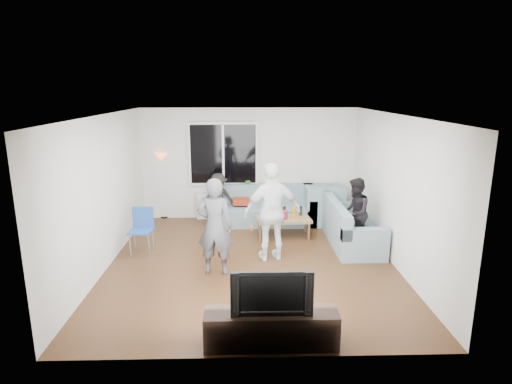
{
  "coord_description": "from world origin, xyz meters",
  "views": [
    {
      "loc": [
        -0.11,
        -7.05,
        3.02
      ],
      "look_at": [
        0.1,
        0.6,
        1.15
      ],
      "focal_mm": 29.74,
      "sensor_mm": 36.0,
      "label": 1
    }
  ],
  "objects_px": {
    "floor_lamp": "(163,186)",
    "tv_console": "(271,328)",
    "player_right": "(272,212)",
    "spectator_right": "(355,213)",
    "coffee_table": "(283,227)",
    "television": "(271,290)",
    "side_chair": "(141,232)",
    "player_left": "(215,227)",
    "sofa_right_section": "(352,223)",
    "sofa_back_section": "(265,205)",
    "spectator_back": "(218,199)"
  },
  "relations": [
    {
      "from": "sofa_back_section",
      "to": "spectator_right",
      "type": "xyz_separation_m",
      "value": [
        1.68,
        -1.52,
        0.26
      ]
    },
    {
      "from": "player_left",
      "to": "spectator_right",
      "type": "relative_size",
      "value": 1.2
    },
    {
      "from": "player_left",
      "to": "tv_console",
      "type": "bearing_deg",
      "value": 118.7
    },
    {
      "from": "television",
      "to": "side_chair",
      "type": "bearing_deg",
      "value": 126.86
    },
    {
      "from": "coffee_table",
      "to": "television",
      "type": "relative_size",
      "value": 1.14
    },
    {
      "from": "player_right",
      "to": "tv_console",
      "type": "relative_size",
      "value": 1.11
    },
    {
      "from": "spectator_right",
      "to": "television",
      "type": "distance_m",
      "value": 3.73
    },
    {
      "from": "player_right",
      "to": "television",
      "type": "xyz_separation_m",
      "value": [
        -0.18,
        -2.66,
        -0.17
      ]
    },
    {
      "from": "sofa_right_section",
      "to": "spectator_back",
      "type": "relative_size",
      "value": 1.71
    },
    {
      "from": "spectator_right",
      "to": "television",
      "type": "bearing_deg",
      "value": -13.63
    },
    {
      "from": "spectator_back",
      "to": "tv_console",
      "type": "height_order",
      "value": "spectator_back"
    },
    {
      "from": "sofa_right_section",
      "to": "spectator_right",
      "type": "xyz_separation_m",
      "value": [
        0.0,
        -0.15,
        0.26
      ]
    },
    {
      "from": "spectator_right",
      "to": "tv_console",
      "type": "distance_m",
      "value": 3.76
    },
    {
      "from": "coffee_table",
      "to": "spectator_back",
      "type": "height_order",
      "value": "spectator_back"
    },
    {
      "from": "side_chair",
      "to": "floor_lamp",
      "type": "distance_m",
      "value": 2.33
    },
    {
      "from": "sofa_right_section",
      "to": "television",
      "type": "height_order",
      "value": "television"
    },
    {
      "from": "spectator_right",
      "to": "spectator_back",
      "type": "height_order",
      "value": "spectator_right"
    },
    {
      "from": "player_left",
      "to": "spectator_back",
      "type": "xyz_separation_m",
      "value": [
        -0.11,
        2.72,
        -0.23
      ]
    },
    {
      "from": "player_right",
      "to": "television",
      "type": "distance_m",
      "value": 2.67
    },
    {
      "from": "sofa_back_section",
      "to": "spectator_right",
      "type": "relative_size",
      "value": 1.68
    },
    {
      "from": "sofa_back_section",
      "to": "tv_console",
      "type": "distance_m",
      "value": 4.78
    },
    {
      "from": "floor_lamp",
      "to": "tv_console",
      "type": "relative_size",
      "value": 0.97
    },
    {
      "from": "floor_lamp",
      "to": "tv_console",
      "type": "xyz_separation_m",
      "value": [
        2.25,
        -5.3,
        -0.56
      ]
    },
    {
      "from": "spectator_right",
      "to": "sofa_right_section",
      "type": "bearing_deg",
      "value": -164.37
    },
    {
      "from": "side_chair",
      "to": "tv_console",
      "type": "distance_m",
      "value": 3.75
    },
    {
      "from": "coffee_table",
      "to": "television",
      "type": "bearing_deg",
      "value": -97.35
    },
    {
      "from": "player_right",
      "to": "spectator_right",
      "type": "xyz_separation_m",
      "value": [
        1.64,
        0.6,
        -0.2
      ]
    },
    {
      "from": "player_right",
      "to": "side_chair",
      "type": "bearing_deg",
      "value": -20.92
    },
    {
      "from": "side_chair",
      "to": "player_right",
      "type": "xyz_separation_m",
      "value": [
        2.43,
        -0.34,
        0.46
      ]
    },
    {
      "from": "sofa_right_section",
      "to": "tv_console",
      "type": "relative_size",
      "value": 1.25
    },
    {
      "from": "sofa_right_section",
      "to": "player_left",
      "type": "distance_m",
      "value": 2.96
    },
    {
      "from": "sofa_back_section",
      "to": "television",
      "type": "bearing_deg",
      "value": -91.75
    },
    {
      "from": "player_left",
      "to": "coffee_table",
      "type": "bearing_deg",
      "value": -118.09
    },
    {
      "from": "player_left",
      "to": "spectator_right",
      "type": "distance_m",
      "value": 2.88
    },
    {
      "from": "sofa_back_section",
      "to": "tv_console",
      "type": "relative_size",
      "value": 1.44
    },
    {
      "from": "sofa_right_section",
      "to": "spectator_back",
      "type": "height_order",
      "value": "spectator_back"
    },
    {
      "from": "player_left",
      "to": "spectator_back",
      "type": "relative_size",
      "value": 1.4
    },
    {
      "from": "sofa_back_section",
      "to": "coffee_table",
      "type": "xyz_separation_m",
      "value": [
        0.36,
        -0.88,
        -0.22
      ]
    },
    {
      "from": "spectator_right",
      "to": "tv_console",
      "type": "relative_size",
      "value": 0.85
    },
    {
      "from": "floor_lamp",
      "to": "television",
      "type": "xyz_separation_m",
      "value": [
        2.25,
        -5.3,
        -0.06
      ]
    },
    {
      "from": "tv_console",
      "to": "sofa_right_section",
      "type": "bearing_deg",
      "value": 61.83
    },
    {
      "from": "coffee_table",
      "to": "spectator_back",
      "type": "distance_m",
      "value": 1.72
    },
    {
      "from": "coffee_table",
      "to": "tv_console",
      "type": "bearing_deg",
      "value": -97.35
    },
    {
      "from": "player_left",
      "to": "spectator_right",
      "type": "xyz_separation_m",
      "value": [
        2.62,
        1.17,
        -0.14
      ]
    },
    {
      "from": "tv_console",
      "to": "spectator_right",
      "type": "bearing_deg",
      "value": 60.74
    },
    {
      "from": "sofa_back_section",
      "to": "coffee_table",
      "type": "bearing_deg",
      "value": -68.1
    },
    {
      "from": "tv_console",
      "to": "television",
      "type": "bearing_deg",
      "value": 0.0
    },
    {
      "from": "sofa_right_section",
      "to": "sofa_back_section",
      "type": "bearing_deg",
      "value": 50.84
    },
    {
      "from": "spectator_back",
      "to": "floor_lamp",
      "type": "bearing_deg",
      "value": 148.63
    },
    {
      "from": "sofa_right_section",
      "to": "spectator_right",
      "type": "height_order",
      "value": "spectator_right"
    }
  ]
}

